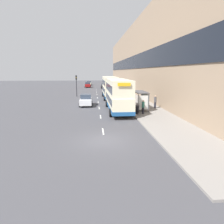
# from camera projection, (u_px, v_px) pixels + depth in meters

# --- Properties ---
(ground_plane) EXTENTS (220.00, 220.00, 0.00)m
(ground_plane) POSITION_uv_depth(u_px,v_px,m) (105.00, 140.00, 15.62)
(ground_plane) COLOR #424247
(pavement) EXTENTS (5.00, 93.00, 0.14)m
(pavement) POSITION_uv_depth(u_px,v_px,m) (121.00, 91.00, 53.77)
(pavement) COLOR gray
(pavement) RESTS_ON ground_plane
(terrace_facade) EXTENTS (3.10, 93.00, 16.76)m
(terrace_facade) POSITION_uv_depth(u_px,v_px,m) (136.00, 60.00, 52.49)
(terrace_facade) COLOR #9E846B
(terrace_facade) RESTS_ON ground_plane
(lane_mark_0) EXTENTS (0.12, 2.00, 0.01)m
(lane_mark_0) POSITION_uv_depth(u_px,v_px,m) (103.00, 131.00, 18.01)
(lane_mark_0) COLOR silver
(lane_mark_0) RESTS_ON ground_plane
(lane_mark_1) EXTENTS (0.12, 2.00, 0.01)m
(lane_mark_1) POSITION_uv_depth(u_px,v_px,m) (101.00, 117.00, 23.82)
(lane_mark_1) COLOR silver
(lane_mark_1) RESTS_ON ground_plane
(lane_mark_2) EXTENTS (0.12, 2.00, 0.01)m
(lane_mark_2) POSITION_uv_depth(u_px,v_px,m) (99.00, 108.00, 29.63)
(lane_mark_2) COLOR silver
(lane_mark_2) RESTS_ON ground_plane
(lane_mark_3) EXTENTS (0.12, 2.00, 0.01)m
(lane_mark_3) POSITION_uv_depth(u_px,v_px,m) (98.00, 102.00, 35.44)
(lane_mark_3) COLOR silver
(lane_mark_3) RESTS_ON ground_plane
(lane_mark_4) EXTENTS (0.12, 2.00, 0.01)m
(lane_mark_4) POSITION_uv_depth(u_px,v_px,m) (97.00, 98.00, 41.25)
(lane_mark_4) COLOR silver
(lane_mark_4) RESTS_ON ground_plane
(lane_mark_5) EXTENTS (0.12, 2.00, 0.01)m
(lane_mark_5) POSITION_uv_depth(u_px,v_px,m) (97.00, 95.00, 47.06)
(lane_mark_5) COLOR silver
(lane_mark_5) RESTS_ON ground_plane
(lane_mark_6) EXTENTS (0.12, 2.00, 0.01)m
(lane_mark_6) POSITION_uv_depth(u_px,v_px,m) (96.00, 92.00, 52.87)
(lane_mark_6) COLOR silver
(lane_mark_6) RESTS_ON ground_plane
(lane_mark_7) EXTENTS (0.12, 2.00, 0.01)m
(lane_mark_7) POSITION_uv_depth(u_px,v_px,m) (96.00, 90.00, 58.68)
(lane_mark_7) COLOR silver
(lane_mark_7) RESTS_ON ground_plane
(lane_mark_8) EXTENTS (0.12, 2.00, 0.01)m
(lane_mark_8) POSITION_uv_depth(u_px,v_px,m) (96.00, 88.00, 64.49)
(lane_mark_8) COLOR silver
(lane_mark_8) RESTS_ON ground_plane
(bus_shelter) EXTENTS (1.60, 4.20, 2.48)m
(bus_shelter) POSITION_uv_depth(u_px,v_px,m) (142.00, 97.00, 27.20)
(bus_shelter) COLOR #4C4C51
(bus_shelter) RESTS_ON ground_plane
(double_decker_bus_near) EXTENTS (2.85, 10.67, 4.30)m
(double_decker_bus_near) POSITION_uv_depth(u_px,v_px,m) (118.00, 95.00, 26.70)
(double_decker_bus_near) COLOR beige
(double_decker_bus_near) RESTS_ON ground_plane
(double_decker_bus_ahead) EXTENTS (2.85, 10.21, 4.30)m
(double_decker_bus_ahead) POSITION_uv_depth(u_px,v_px,m) (110.00, 87.00, 39.79)
(double_decker_bus_ahead) COLOR beige
(double_decker_bus_ahead) RESTS_ON ground_plane
(car_0) EXTENTS (2.05, 4.53, 1.67)m
(car_0) POSITION_uv_depth(u_px,v_px,m) (89.00, 83.00, 79.91)
(car_0) COLOR #B7B799
(car_0) RESTS_ON ground_plane
(car_1) EXTENTS (2.01, 4.24, 1.84)m
(car_1) POSITION_uv_depth(u_px,v_px,m) (88.00, 85.00, 68.46)
(car_1) COLOR maroon
(car_1) RESTS_ON ground_plane
(car_2) EXTENTS (1.98, 4.53, 1.77)m
(car_2) POSITION_uv_depth(u_px,v_px,m) (104.00, 86.00, 64.17)
(car_2) COLOR black
(car_2) RESTS_ON ground_plane
(car_3) EXTENTS (2.01, 4.25, 1.80)m
(car_3) POSITION_uv_depth(u_px,v_px,m) (86.00, 100.00, 31.49)
(car_3) COLOR silver
(car_3) RESTS_ON ground_plane
(pedestrian_at_shelter) EXTENTS (0.37, 0.37, 1.85)m
(pedestrian_at_shelter) POSITION_uv_depth(u_px,v_px,m) (155.00, 102.00, 28.53)
(pedestrian_at_shelter) COLOR #23232D
(pedestrian_at_shelter) RESTS_ON ground_plane
(pedestrian_1) EXTENTS (0.34, 0.34, 1.73)m
(pedestrian_1) POSITION_uv_depth(u_px,v_px,m) (143.00, 107.00, 24.70)
(pedestrian_1) COLOR #23232D
(pedestrian_1) RESTS_ON ground_plane
(pedestrian_2) EXTENTS (0.33, 0.33, 1.67)m
(pedestrian_2) POSITION_uv_depth(u_px,v_px,m) (133.00, 99.00, 32.22)
(pedestrian_2) COLOR #23232D
(pedestrian_2) RESTS_ON ground_plane
(litter_bin) EXTENTS (0.55, 0.55, 1.05)m
(litter_bin) POSITION_uv_depth(u_px,v_px,m) (137.00, 109.00, 24.86)
(litter_bin) COLOR black
(litter_bin) RESTS_ON ground_plane
(traffic_light_far_kerb) EXTENTS (0.30, 0.32, 4.60)m
(traffic_light_far_kerb) POSITION_uv_depth(u_px,v_px,m) (76.00, 82.00, 42.55)
(traffic_light_far_kerb) COLOR black
(traffic_light_far_kerb) RESTS_ON ground_plane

